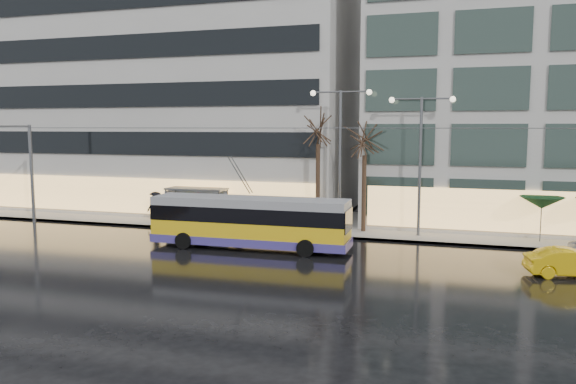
% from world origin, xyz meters
% --- Properties ---
extents(ground, '(140.00, 140.00, 0.00)m').
position_xyz_m(ground, '(0.00, 0.00, 0.00)').
color(ground, black).
rests_on(ground, ground).
extents(sidewalk, '(80.00, 10.00, 0.15)m').
position_xyz_m(sidewalk, '(2.00, 14.00, 0.07)').
color(sidewalk, gray).
rests_on(sidewalk, ground).
extents(kerb, '(80.00, 0.10, 0.15)m').
position_xyz_m(kerb, '(2.00, 9.05, 0.07)').
color(kerb, slate).
rests_on(kerb, ground).
extents(building_left, '(34.00, 14.00, 22.00)m').
position_xyz_m(building_left, '(-16.00, 19.00, 11.15)').
color(building_left, '#ABA8A3').
rests_on(building_left, sidewalk).
extents(trolleybus, '(11.36, 4.47, 5.25)m').
position_xyz_m(trolleybus, '(-1.92, 4.83, 1.42)').
color(trolleybus, gold).
rests_on(trolleybus, ground).
extents(catenary, '(42.24, 5.12, 7.00)m').
position_xyz_m(catenary, '(1.00, 7.94, 4.25)').
color(catenary, '#595B60').
rests_on(catenary, ground).
extents(bus_shelter, '(4.20, 1.60, 2.51)m').
position_xyz_m(bus_shelter, '(-8.38, 10.69, 1.96)').
color(bus_shelter, '#595B60').
rests_on(bus_shelter, sidewalk).
extents(street_lamp_near, '(3.96, 0.36, 9.03)m').
position_xyz_m(street_lamp_near, '(2.00, 10.80, 5.99)').
color(street_lamp_near, '#595B60').
rests_on(street_lamp_near, sidewalk).
extents(street_lamp_far, '(3.96, 0.36, 8.53)m').
position_xyz_m(street_lamp_far, '(7.00, 10.80, 5.71)').
color(street_lamp_far, '#595B60').
rests_on(street_lamp_far, sidewalk).
extents(tree_a, '(3.20, 3.20, 8.40)m').
position_xyz_m(tree_a, '(0.50, 11.00, 7.09)').
color(tree_a, black).
rests_on(tree_a, sidewalk).
extents(tree_b, '(3.20, 3.20, 7.70)m').
position_xyz_m(tree_b, '(3.50, 11.20, 6.40)').
color(tree_b, black).
rests_on(tree_b, sidewalk).
extents(parasol_a, '(2.50, 2.50, 2.65)m').
position_xyz_m(parasol_a, '(14.00, 11.00, 2.45)').
color(parasol_a, '#595B60').
rests_on(parasol_a, sidewalk).
extents(taxi_b, '(4.16, 2.09, 1.31)m').
position_xyz_m(taxi_b, '(14.38, 3.53, 0.65)').
color(taxi_b, '#E5B10C').
rests_on(taxi_b, ground).
extents(pedestrian_a, '(1.28, 1.29, 2.19)m').
position_xyz_m(pedestrian_a, '(-8.19, 11.19, 1.57)').
color(pedestrian_a, black).
rests_on(pedestrian_a, sidewalk).
extents(pedestrian_b, '(0.91, 0.81, 1.56)m').
position_xyz_m(pedestrian_b, '(-4.68, 9.79, 0.93)').
color(pedestrian_b, black).
rests_on(pedestrian_b, sidewalk).
extents(pedestrian_c, '(1.36, 0.99, 2.11)m').
position_xyz_m(pedestrian_c, '(-11.52, 10.99, 1.28)').
color(pedestrian_c, black).
rests_on(pedestrian_c, sidewalk).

